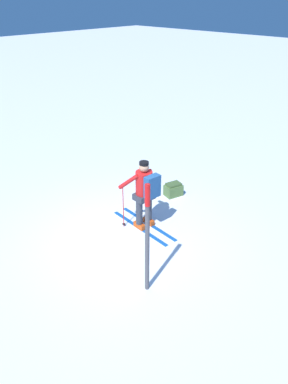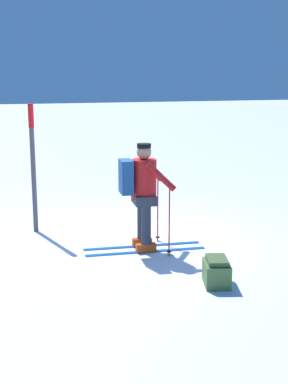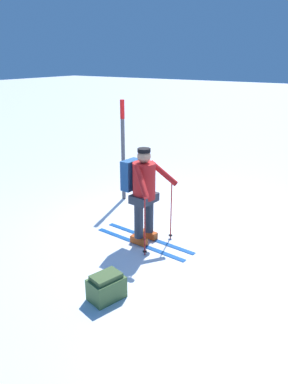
% 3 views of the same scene
% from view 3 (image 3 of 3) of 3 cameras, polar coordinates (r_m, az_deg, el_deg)
% --- Properties ---
extents(ground_plane, '(80.00, 80.00, 0.00)m').
position_cam_3_polar(ground_plane, '(6.90, 2.94, -5.63)').
color(ground_plane, white).
extents(skier, '(0.90, 1.85, 1.62)m').
position_cam_3_polar(skier, '(6.10, -0.24, 0.48)').
color(skier, '#144C9E').
rests_on(skier, ground_plane).
extents(dropped_backpack, '(0.51, 0.42, 0.36)m').
position_cam_3_polar(dropped_backpack, '(5.02, -5.75, -14.21)').
color(dropped_backpack, '#4C6B38').
rests_on(dropped_backpack, ground_plane).
extents(trail_marker, '(0.09, 0.09, 2.15)m').
position_cam_3_polar(trail_marker, '(7.96, -3.23, 7.38)').
color(trail_marker, '#4C4C51').
rests_on(trail_marker, ground_plane).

